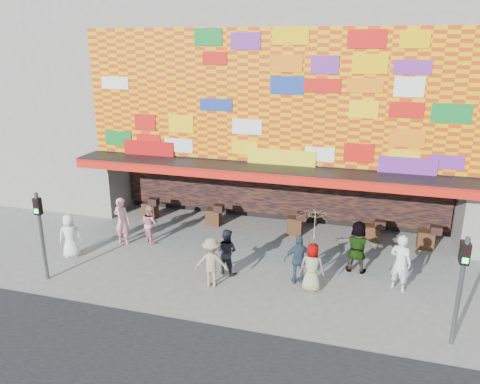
{
  "coord_description": "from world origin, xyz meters",
  "views": [
    {
      "loc": [
        3.84,
        -13.03,
        7.49
      ],
      "look_at": [
        -0.57,
        2.0,
        2.45
      ],
      "focal_mm": 35.0,
      "sensor_mm": 36.0,
      "label": 1
    }
  ],
  "objects_px": {
    "ped_e": "(299,259)",
    "ped_f": "(357,247)",
    "ped_g": "(312,267)",
    "ped_d": "(211,262)",
    "ped_b": "(122,221)",
    "parasol": "(314,226)",
    "ped_h": "(400,263)",
    "signal_right": "(461,279)",
    "ped_c": "(226,251)",
    "ped_i": "(150,224)",
    "signal_left": "(41,227)",
    "ped_a": "(70,236)"
  },
  "relations": [
    {
      "from": "ped_i",
      "to": "parasol",
      "type": "relative_size",
      "value": 0.78
    },
    {
      "from": "ped_g",
      "to": "ped_i",
      "type": "height_order",
      "value": "ped_g"
    },
    {
      "from": "ped_h",
      "to": "ped_a",
      "type": "bearing_deg",
      "value": 27.31
    },
    {
      "from": "parasol",
      "to": "ped_e",
      "type": "bearing_deg",
      "value": 143.84
    },
    {
      "from": "ped_e",
      "to": "signal_right",
      "type": "bearing_deg",
      "value": 135.2
    },
    {
      "from": "signal_right",
      "to": "ped_g",
      "type": "bearing_deg",
      "value": 156.09
    },
    {
      "from": "ped_a",
      "to": "ped_d",
      "type": "relative_size",
      "value": 0.99
    },
    {
      "from": "ped_a",
      "to": "ped_h",
      "type": "distance_m",
      "value": 11.4
    },
    {
      "from": "ped_i",
      "to": "signal_left",
      "type": "bearing_deg",
      "value": 99.84
    },
    {
      "from": "ped_e",
      "to": "ped_b",
      "type": "bearing_deg",
      "value": -29.08
    },
    {
      "from": "ped_d",
      "to": "ped_f",
      "type": "xyz_separation_m",
      "value": [
        4.4,
        2.3,
        0.09
      ]
    },
    {
      "from": "ped_a",
      "to": "ped_c",
      "type": "relative_size",
      "value": 1.02
    },
    {
      "from": "ped_a",
      "to": "ped_e",
      "type": "bearing_deg",
      "value": 154.07
    },
    {
      "from": "ped_h",
      "to": "parasol",
      "type": "height_order",
      "value": "parasol"
    },
    {
      "from": "signal_left",
      "to": "ped_g",
      "type": "height_order",
      "value": "signal_left"
    },
    {
      "from": "ped_b",
      "to": "parasol",
      "type": "height_order",
      "value": "parasol"
    },
    {
      "from": "ped_b",
      "to": "parasol",
      "type": "distance_m",
      "value": 7.78
    },
    {
      "from": "ped_c",
      "to": "ped_d",
      "type": "bearing_deg",
      "value": 91.43
    },
    {
      "from": "signal_right",
      "to": "ped_c",
      "type": "distance_m",
      "value": 7.21
    },
    {
      "from": "ped_c",
      "to": "ped_g",
      "type": "height_order",
      "value": "ped_c"
    },
    {
      "from": "ped_b",
      "to": "ped_g",
      "type": "height_order",
      "value": "ped_b"
    },
    {
      "from": "ped_e",
      "to": "ped_g",
      "type": "height_order",
      "value": "ped_e"
    },
    {
      "from": "ped_d",
      "to": "ped_c",
      "type": "bearing_deg",
      "value": -115.69
    },
    {
      "from": "ped_c",
      "to": "ped_a",
      "type": "bearing_deg",
      "value": 17.0
    },
    {
      "from": "ped_h",
      "to": "ped_f",
      "type": "bearing_deg",
      "value": -10.81
    },
    {
      "from": "signal_left",
      "to": "ped_i",
      "type": "bearing_deg",
      "value": 62.57
    },
    {
      "from": "ped_d",
      "to": "ped_a",
      "type": "bearing_deg",
      "value": -19.54
    },
    {
      "from": "ped_f",
      "to": "ped_i",
      "type": "relative_size",
      "value": 1.21
    },
    {
      "from": "signal_left",
      "to": "ped_i",
      "type": "distance_m",
      "value": 4.33
    },
    {
      "from": "ped_b",
      "to": "ped_c",
      "type": "distance_m",
      "value": 4.77
    },
    {
      "from": "ped_a",
      "to": "ped_e",
      "type": "height_order",
      "value": "ped_e"
    },
    {
      "from": "ped_f",
      "to": "ped_g",
      "type": "distance_m",
      "value": 2.13
    },
    {
      "from": "signal_left",
      "to": "ped_h",
      "type": "relative_size",
      "value": 1.61
    },
    {
      "from": "ped_b",
      "to": "ped_e",
      "type": "relative_size",
      "value": 1.13
    },
    {
      "from": "signal_right",
      "to": "parasol",
      "type": "height_order",
      "value": "signal_right"
    },
    {
      "from": "signal_right",
      "to": "parasol",
      "type": "relative_size",
      "value": 1.56
    },
    {
      "from": "ped_a",
      "to": "ped_h",
      "type": "bearing_deg",
      "value": 155.6
    },
    {
      "from": "ped_c",
      "to": "ped_d",
      "type": "relative_size",
      "value": 0.97
    },
    {
      "from": "ped_f",
      "to": "ped_i",
      "type": "xyz_separation_m",
      "value": [
        -7.85,
        0.29,
        -0.16
      ]
    },
    {
      "from": "ped_g",
      "to": "ped_d",
      "type": "bearing_deg",
      "value": 12.79
    },
    {
      "from": "ped_h",
      "to": "ped_i",
      "type": "bearing_deg",
      "value": 15.78
    },
    {
      "from": "ped_a",
      "to": "ped_h",
      "type": "height_order",
      "value": "ped_h"
    },
    {
      "from": "ped_f",
      "to": "ped_i",
      "type": "distance_m",
      "value": 7.86
    },
    {
      "from": "ped_e",
      "to": "ped_i",
      "type": "height_order",
      "value": "ped_e"
    },
    {
      "from": "ped_h",
      "to": "parasol",
      "type": "distance_m",
      "value": 3.02
    },
    {
      "from": "signal_right",
      "to": "parasol",
      "type": "bearing_deg",
      "value": 156.09
    },
    {
      "from": "ped_e",
      "to": "ped_f",
      "type": "height_order",
      "value": "ped_f"
    },
    {
      "from": "signal_right",
      "to": "ped_b",
      "type": "distance_m",
      "value": 11.93
    },
    {
      "from": "ped_h",
      "to": "ped_d",
      "type": "bearing_deg",
      "value": 36.86
    },
    {
      "from": "ped_f",
      "to": "ped_g",
      "type": "relative_size",
      "value": 1.15
    }
  ]
}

